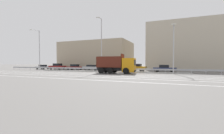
% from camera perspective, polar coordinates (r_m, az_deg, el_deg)
% --- Properties ---
extents(ground_plane, '(320.00, 320.00, 0.00)m').
position_cam_1_polar(ground_plane, '(27.72, -4.87, -2.18)').
color(ground_plane, '#605E5B').
extents(lane_strip_0, '(56.34, 0.16, 0.01)m').
position_cam_1_polar(lane_strip_0, '(24.14, -0.01, -2.73)').
color(lane_strip_0, silver).
rests_on(lane_strip_0, ground_plane).
extents(lane_strip_1, '(56.34, 0.16, 0.01)m').
position_cam_1_polar(lane_strip_1, '(22.43, -1.79, -3.06)').
color(lane_strip_1, silver).
rests_on(lane_strip_1, ground_plane).
extents(lane_strip_2, '(56.34, 0.16, 0.01)m').
position_cam_1_polar(lane_strip_2, '(20.92, -3.64, -3.41)').
color(lane_strip_2, silver).
rests_on(lane_strip_2, ground_plane).
extents(lane_strip_3, '(56.34, 0.16, 0.01)m').
position_cam_1_polar(lane_strip_3, '(19.18, -6.17, -3.87)').
color(lane_strip_3, silver).
rests_on(lane_strip_3, ground_plane).
extents(lane_strip_4, '(56.34, 0.16, 0.01)m').
position_cam_1_polar(lane_strip_4, '(16.64, -10.99, -4.73)').
color(lane_strip_4, silver).
rests_on(lane_strip_4, ground_plane).
extents(median_island, '(30.99, 1.10, 0.18)m').
position_cam_1_polar(median_island, '(29.84, -2.82, -1.73)').
color(median_island, gray).
rests_on(median_island, ground_plane).
extents(median_guardrail, '(56.34, 0.09, 0.78)m').
position_cam_1_polar(median_guardrail, '(30.71, -2.05, -0.74)').
color(median_guardrail, '#9EA0A5').
rests_on(median_guardrail, ground_plane).
extents(dump_truck, '(6.80, 3.15, 3.34)m').
position_cam_1_polar(dump_truck, '(25.53, 3.45, 0.42)').
color(dump_truck, orange).
rests_on(dump_truck, ground_plane).
extents(median_road_sign, '(0.70, 0.16, 2.17)m').
position_cam_1_polar(median_road_sign, '(30.34, -4.96, 0.29)').
color(median_road_sign, white).
rests_on(median_road_sign, ground_plane).
extents(street_lamp_0, '(0.71, 2.42, 9.60)m').
position_cam_1_polar(street_lamp_0, '(40.35, -26.12, 6.40)').
color(street_lamp_0, '#ADADB2').
rests_on(street_lamp_0, ground_plane).
extents(street_lamp_1, '(0.71, 1.86, 10.67)m').
position_cam_1_polar(street_lamp_1, '(30.39, -4.12, 9.09)').
color(street_lamp_1, '#ADADB2').
rests_on(street_lamp_1, ground_plane).
extents(street_lamp_2, '(0.70, 2.02, 8.01)m').
position_cam_1_polar(street_lamp_2, '(26.83, 22.41, 7.12)').
color(street_lamp_2, '#ADADB2').
rests_on(street_lamp_2, ground_plane).
extents(parked_car_0, '(3.91, 1.89, 1.29)m').
position_cam_1_polar(parked_car_0, '(46.31, -24.91, 0.01)').
color(parked_car_0, '#A3A3A8').
rests_on(parked_car_0, ground_plane).
extents(parked_car_1, '(4.43, 2.03, 1.65)m').
position_cam_1_polar(parked_car_1, '(42.25, -20.14, 0.14)').
color(parked_car_1, maroon).
rests_on(parked_car_1, ground_plane).
extents(parked_car_2, '(4.34, 1.86, 1.45)m').
position_cam_1_polar(parked_car_2, '(39.37, -14.06, -0.05)').
color(parked_car_2, maroon).
rests_on(parked_car_2, ground_plane).
extents(parked_car_3, '(4.73, 2.12, 1.34)m').
position_cam_1_polar(parked_car_3, '(36.55, -7.67, -0.17)').
color(parked_car_3, '#A3A3A8').
rests_on(parked_car_3, ground_plane).
extents(parked_car_4, '(4.18, 2.05, 1.29)m').
position_cam_1_polar(parked_car_4, '(33.98, -0.03, -0.36)').
color(parked_car_4, black).
rests_on(parked_car_4, ground_plane).
extents(parked_car_5, '(4.28, 2.14, 1.60)m').
position_cam_1_polar(parked_car_5, '(32.65, 9.23, -0.22)').
color(parked_car_5, '#B27A14').
rests_on(parked_car_5, ground_plane).
extents(parked_car_6, '(4.47, 2.17, 1.42)m').
position_cam_1_polar(parked_car_6, '(31.56, 19.31, -0.50)').
color(parked_car_6, navy).
rests_on(parked_car_6, ground_plane).
extents(background_building_0, '(20.65, 12.28, 8.06)m').
position_cam_1_polar(background_building_0, '(47.02, -5.82, 4.29)').
color(background_building_0, tan).
rests_on(background_building_0, ground_plane).
extents(background_building_1, '(19.00, 8.34, 12.10)m').
position_cam_1_polar(background_building_1, '(42.73, 26.35, 7.12)').
color(background_building_1, '#B7AD99').
rests_on(background_building_1, ground_plane).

